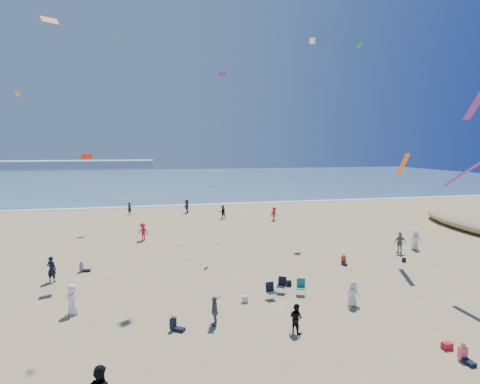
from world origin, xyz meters
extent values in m
plane|color=tan|center=(0.00, 0.00, 0.00)|extent=(220.00, 220.00, 0.00)
cube|color=#476B84|center=(0.00, 95.00, 0.03)|extent=(220.00, 100.00, 0.06)
cube|color=white|center=(0.00, 45.00, 0.04)|extent=(220.00, 1.20, 0.08)
cube|color=#7A8EA8|center=(-60.00, 170.00, 1.60)|extent=(110.00, 20.00, 3.20)
imported|color=gray|center=(17.47, 13.59, 0.95)|extent=(1.16, 0.59, 1.89)
imported|color=red|center=(-4.52, 23.14, 0.88)|extent=(1.30, 1.15, 1.75)
imported|color=silver|center=(7.95, 4.55, 0.76)|extent=(0.74, 0.49, 1.51)
imported|color=black|center=(3.61, 2.34, 0.74)|extent=(0.84, 0.90, 1.47)
imported|color=white|center=(-7.72, 6.92, 0.85)|extent=(0.85, 0.98, 1.70)
imported|color=black|center=(-10.21, 12.61, 0.90)|extent=(0.76, 0.63, 1.80)
imported|color=silver|center=(19.63, 14.38, 0.91)|extent=(0.94, 1.06, 1.82)
imported|color=navy|center=(0.94, 37.98, 0.96)|extent=(1.06, 1.86, 1.91)
imported|color=#B21F19|center=(11.32, 30.24, 0.84)|extent=(1.23, 0.95, 1.68)
imported|color=black|center=(-6.83, 38.37, 0.85)|extent=(0.73, 0.72, 1.70)
imported|color=slate|center=(-0.25, 3.91, 0.78)|extent=(0.44, 0.94, 1.57)
imported|color=black|center=(5.17, 32.87, 0.86)|extent=(0.91, 0.75, 1.72)
cube|color=silver|center=(1.95, 6.40, 0.20)|extent=(0.35, 0.20, 0.40)
cube|color=black|center=(5.41, 8.34, 0.19)|extent=(0.30, 0.22, 0.38)
cube|color=red|center=(9.83, -0.64, 0.15)|extent=(0.45, 0.30, 0.30)
cube|color=black|center=(16.28, 11.35, 0.17)|extent=(0.28, 0.18, 0.34)
cube|color=#6F1B8F|center=(3.55, 23.20, 16.41)|extent=(0.86, 0.36, 0.44)
cube|color=green|center=(12.20, 12.26, 16.86)|extent=(0.61, 0.63, 0.49)
cube|color=white|center=(13.83, 25.14, 20.67)|extent=(0.75, 0.73, 0.52)
cube|color=red|center=(-7.81, 13.83, 8.54)|extent=(0.88, 0.73, 0.43)
cube|color=#6D238A|center=(4.03, 19.96, 14.41)|extent=(0.46, 0.80, 0.46)
cube|color=orange|center=(-17.77, 31.80, 15.03)|extent=(0.55, 0.35, 0.55)
cube|color=blue|center=(6.53, 27.91, 16.61)|extent=(0.61, 0.61, 0.41)
cube|color=green|center=(-7.34, 34.76, 22.76)|extent=(0.34, 0.48, 0.39)
cube|color=#E36503|center=(-8.31, 7.89, 15.84)|extent=(0.94, 0.79, 0.40)
cube|color=#78238E|center=(15.58, 4.88, 7.79)|extent=(0.35, 3.14, 2.21)
cube|color=#E05C17|center=(16.11, 11.86, 7.82)|extent=(0.35, 2.64, 1.87)
camera|label=1|loc=(-2.94, -14.38, 9.18)|focal=28.00mm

